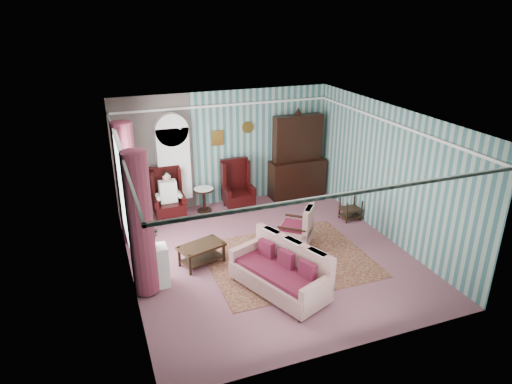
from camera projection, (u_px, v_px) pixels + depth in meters
name	position (u px, v px, depth m)	size (l,w,h in m)	color
floor	(269.00, 255.00, 9.45)	(6.00, 6.00, 0.00)	#844C59
room_shell	(237.00, 164.00, 8.64)	(5.53, 6.02, 2.91)	#3A6A69
bookcase	(174.00, 169.00, 11.05)	(0.80, 0.28, 2.24)	white
dresser_hutch	(298.00, 154.00, 11.97)	(1.50, 0.56, 2.36)	black
wingback_left	(168.00, 195.00, 10.81)	(0.76, 0.80, 1.25)	black
wingback_right	(238.00, 186.00, 11.38)	(0.76, 0.80, 1.25)	black
seated_woman	(168.00, 196.00, 10.83)	(0.44, 0.40, 1.18)	silver
round_side_table	(204.00, 200.00, 11.36)	(0.50, 0.50, 0.60)	black
nest_table	(351.00, 209.00, 10.93)	(0.45, 0.38, 0.54)	black
plant_stand	(153.00, 267.00, 8.26)	(0.55, 0.35, 0.80)	silver
rug	(288.00, 259.00, 9.28)	(3.20, 2.60, 0.01)	#4F1A22
sofa	(279.00, 270.00, 8.07)	(1.87, 1.11, 0.90)	beige
floral_armchair	(295.00, 223.00, 9.70)	(0.74, 0.71, 1.00)	beige
coffee_table	(202.00, 254.00, 9.05)	(0.89, 0.51, 0.43)	black
potted_plant_a	(147.00, 240.00, 7.89)	(0.42, 0.36, 0.46)	#1A541A
potted_plant_b	(150.00, 233.00, 8.08)	(0.28, 0.23, 0.52)	#1C5A21
potted_plant_c	(148.00, 237.00, 8.09)	(0.20, 0.20, 0.36)	#1A561B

